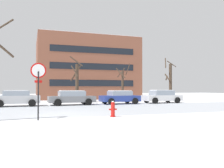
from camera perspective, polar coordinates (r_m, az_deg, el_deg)
name	(u,v)px	position (r m, az deg, el deg)	size (l,w,h in m)	color
ground_plane	(62,116)	(14.24, -11.90, -7.43)	(120.00, 120.00, 0.00)	white
road_surface	(56,110)	(17.78, -13.28, -6.14)	(80.00, 9.17, 0.00)	#B7BCC4
stop_sign	(38,80)	(12.39, -17.17, 0.93)	(0.76, 0.11, 2.86)	black
fire_hydrant	(113,109)	(13.35, 0.21, -5.94)	(0.44, 0.30, 0.89)	red
parked_car_silver	(16,98)	(22.88, -21.84, -3.11)	(4.02, 2.26, 1.43)	silver
parked_car_gray	(72,98)	(23.19, -9.61, -3.20)	(4.43, 2.18, 1.39)	slate
parked_car_blue	(120,97)	(24.45, 1.85, -3.12)	(4.00, 2.25, 1.38)	#283D93
parked_car_white	(162,96)	(26.61, 11.79, -2.89)	(4.29, 2.13, 1.43)	white
tree_far_mid	(77,81)	(27.26, -8.40, 0.71)	(1.51, 1.64, 5.18)	#423326
tree_far_left	(123,84)	(28.26, 2.56, 0.01)	(1.61, 1.55, 4.51)	#423326
tree_far_right	(170,81)	(31.63, 13.68, 0.74)	(1.33, 1.68, 5.62)	#423326
building_far_right	(85,69)	(39.31, -6.43, 3.53)	(15.11, 11.40, 9.46)	brown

